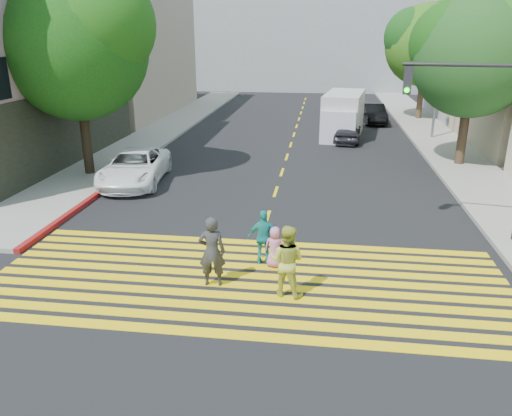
% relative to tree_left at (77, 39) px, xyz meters
% --- Properties ---
extents(ground, '(120.00, 120.00, 0.00)m').
position_rel_tree_left_xyz_m(ground, '(8.41, -10.25, -5.83)').
color(ground, black).
extents(sidewalk_left, '(3.00, 40.00, 0.15)m').
position_rel_tree_left_xyz_m(sidewalk_left, '(-0.09, 11.75, -5.75)').
color(sidewalk_left, gray).
rests_on(sidewalk_left, ground).
extents(sidewalk_right, '(3.00, 60.00, 0.15)m').
position_rel_tree_left_xyz_m(sidewalk_right, '(16.91, 4.75, -5.75)').
color(sidewalk_right, gray).
rests_on(sidewalk_right, ground).
extents(curb_red, '(0.20, 8.00, 0.16)m').
position_rel_tree_left_xyz_m(curb_red, '(1.51, -4.25, -5.75)').
color(curb_red, maroon).
rests_on(curb_red, ground).
extents(crosswalk, '(13.40, 5.30, 0.01)m').
position_rel_tree_left_xyz_m(crosswalk, '(8.41, -8.98, -5.82)').
color(crosswalk, yellow).
rests_on(crosswalk, ground).
extents(lane_line, '(0.12, 34.40, 0.01)m').
position_rel_tree_left_xyz_m(lane_line, '(8.41, 12.25, -5.82)').
color(lane_line, yellow).
rests_on(lane_line, ground).
extents(building_left_tan, '(12.00, 16.00, 10.00)m').
position_rel_tree_left_xyz_m(building_left_tan, '(-7.59, 17.75, -0.83)').
color(building_left_tan, tan).
rests_on(building_left_tan, ground).
extents(building_right_grey, '(10.00, 10.00, 10.00)m').
position_rel_tree_left_xyz_m(building_right_grey, '(23.41, 19.75, -0.83)').
color(building_right_grey, gray).
rests_on(building_right_grey, ground).
extents(backdrop_block, '(30.00, 8.00, 12.00)m').
position_rel_tree_left_xyz_m(backdrop_block, '(8.41, 37.75, 0.17)').
color(backdrop_block, gray).
rests_on(backdrop_block, ground).
extents(tree_left, '(8.00, 7.75, 8.64)m').
position_rel_tree_left_xyz_m(tree_left, '(0.00, 0.00, 0.00)').
color(tree_left, black).
rests_on(tree_left, ground).
extents(tree_right_near, '(7.19, 6.93, 7.91)m').
position_rel_tree_left_xyz_m(tree_right_near, '(16.83, 3.97, -0.48)').
color(tree_right_near, black).
rests_on(tree_right_near, ground).
extents(tree_right_far, '(6.33, 5.82, 8.21)m').
position_rel_tree_left_xyz_m(tree_right_far, '(17.19, 17.62, -0.28)').
color(tree_right_far, '#41321F').
rests_on(tree_right_far, ground).
extents(pedestrian_man, '(0.72, 0.52, 1.85)m').
position_rel_tree_left_xyz_m(pedestrian_man, '(7.57, -9.30, -4.90)').
color(pedestrian_man, '#313032').
rests_on(pedestrian_man, ground).
extents(pedestrian_woman, '(1.02, 0.88, 1.81)m').
position_rel_tree_left_xyz_m(pedestrian_woman, '(9.46, -9.56, -4.92)').
color(pedestrian_woman, gold).
rests_on(pedestrian_woman, ground).
extents(pedestrian_child, '(0.60, 0.41, 1.16)m').
position_rel_tree_left_xyz_m(pedestrian_child, '(9.03, -8.05, -5.25)').
color(pedestrian_child, '#CF74A9').
rests_on(pedestrian_child, ground).
extents(pedestrian_extra, '(0.94, 0.48, 1.55)m').
position_rel_tree_left_xyz_m(pedestrian_extra, '(8.71, -7.86, -5.05)').
color(pedestrian_extra, teal).
rests_on(pedestrian_extra, ground).
extents(white_sedan, '(2.87, 5.28, 1.40)m').
position_rel_tree_left_xyz_m(white_sedan, '(2.35, -0.80, -5.13)').
color(white_sedan, white).
rests_on(white_sedan, ground).
extents(dark_car_near, '(1.77, 3.80, 1.26)m').
position_rel_tree_left_xyz_m(dark_car_near, '(11.63, 9.08, -5.20)').
color(dark_car_near, '#27272D').
rests_on(dark_car_near, ground).
extents(silver_car, '(2.22, 4.63, 1.30)m').
position_rel_tree_left_xyz_m(silver_car, '(12.13, 21.04, -5.18)').
color(silver_car, '#A9ABBA').
rests_on(silver_car, ground).
extents(dark_car_parked, '(1.69, 4.13, 1.33)m').
position_rel_tree_left_xyz_m(dark_car_parked, '(13.71, 15.74, -5.16)').
color(dark_car_parked, black).
rests_on(dark_car_parked, ground).
extents(white_van, '(2.83, 5.82, 2.64)m').
position_rel_tree_left_xyz_m(white_van, '(11.37, 10.55, -4.58)').
color(white_van, '#BDBDBD').
rests_on(white_van, ground).
extents(traffic_signal, '(3.79, 0.81, 5.60)m').
position_rel_tree_left_xyz_m(traffic_signal, '(15.07, -5.37, -2.20)').
color(traffic_signal, '#313135').
rests_on(traffic_signal, ground).
extents(street_lamp, '(1.88, 0.20, 8.34)m').
position_rel_tree_left_xyz_m(street_lamp, '(16.52, 10.32, -1.04)').
color(street_lamp, gray).
rests_on(street_lamp, ground).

